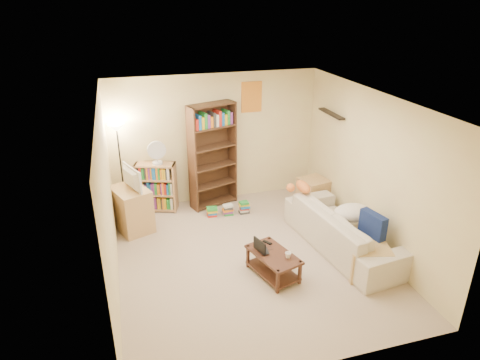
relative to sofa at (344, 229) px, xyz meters
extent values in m
plane|color=#BDAA8E|center=(-1.55, 0.15, -0.34)|extent=(4.50, 4.50, 0.00)
cube|color=beige|center=(-1.55, 2.40, 0.91)|extent=(4.00, 0.04, 2.50)
cube|color=beige|center=(-1.55, -2.10, 0.91)|extent=(4.00, 0.04, 2.50)
cube|color=beige|center=(-3.55, 0.15, 0.91)|extent=(0.04, 4.50, 2.50)
cube|color=beige|center=(0.45, 0.15, 0.91)|extent=(0.04, 4.50, 2.50)
cube|color=white|center=(-1.55, 0.15, 2.16)|extent=(4.00, 4.50, 0.04)
cube|color=red|center=(-0.83, 2.39, 1.68)|extent=(0.40, 0.02, 0.58)
cube|color=black|center=(0.37, 1.45, 1.51)|extent=(0.12, 0.80, 0.03)
imported|color=#B9AB9A|center=(0.00, 0.00, 0.00)|extent=(2.55, 1.48, 0.68)
cube|color=navy|center=(0.17, -0.49, 0.31)|extent=(0.23, 0.47, 0.40)
ellipsoid|color=white|center=(0.16, 0.08, 0.24)|extent=(0.63, 0.45, 0.27)
ellipsoid|color=orange|center=(-0.37, 0.86, 0.43)|extent=(0.45, 0.24, 0.17)
sphere|color=orange|center=(-0.61, 0.83, 0.45)|extent=(0.15, 0.15, 0.15)
cube|color=#412519|center=(-1.35, -0.38, 0.01)|extent=(0.69, 0.94, 0.04)
cube|color=#412519|center=(-1.35, -0.38, -0.27)|extent=(0.65, 0.89, 0.03)
cube|color=#412519|center=(-1.43, -0.79, -0.15)|extent=(0.04, 0.04, 0.37)
cube|color=#412519|center=(-1.06, -0.68, -0.15)|extent=(0.04, 0.04, 0.37)
cube|color=#412519|center=(-1.65, -0.09, -0.15)|extent=(0.04, 0.04, 0.37)
cube|color=#412519|center=(-1.27, 0.03, -0.15)|extent=(0.04, 0.04, 0.37)
imported|color=black|center=(-1.42, -0.26, 0.04)|extent=(0.33, 0.24, 0.02)
cube|color=white|center=(-1.54, -0.30, 0.14)|extent=(0.09, 0.27, 0.19)
imported|color=white|center=(-1.19, -0.54, 0.07)|extent=(0.17, 0.17, 0.08)
cube|color=black|center=(-1.34, -0.09, 0.04)|extent=(0.12, 0.15, 0.02)
cube|color=tan|center=(-3.25, 1.58, 0.05)|extent=(0.74, 0.86, 0.77)
imported|color=black|center=(-3.25, 1.58, 0.63)|extent=(0.74, 0.55, 0.39)
cube|color=#482C1C|center=(-1.67, 2.13, 0.66)|extent=(0.95, 0.57, 2.01)
cube|color=tan|center=(-2.75, 2.20, 0.13)|extent=(0.79, 0.51, 0.94)
cylinder|color=silver|center=(-2.69, 2.18, 0.62)|extent=(0.19, 0.19, 0.04)
cylinder|color=silver|center=(-2.69, 2.18, 0.72)|extent=(0.02, 0.02, 0.19)
cylinder|color=silver|center=(-2.69, 2.15, 0.88)|extent=(0.34, 0.06, 0.34)
cylinder|color=black|center=(-3.35, 2.20, -0.33)|extent=(0.26, 0.26, 0.03)
cylinder|color=black|center=(-3.35, 2.20, 0.48)|extent=(0.03, 0.03, 1.65)
cone|color=#FFF6C6|center=(-3.35, 2.20, 1.35)|extent=(0.30, 0.30, 0.13)
cube|color=tan|center=(0.17, 1.53, -0.06)|extent=(0.58, 0.58, 0.56)
cube|color=tan|center=(-0.03, -0.76, -0.10)|extent=(0.68, 0.62, 0.48)
cube|color=red|center=(-1.82, 1.65, -0.26)|extent=(0.20, 0.15, 0.17)
cube|color=#1966B2|center=(-1.51, 1.62, -0.24)|extent=(0.20, 0.15, 0.21)
cube|color=gold|center=(-1.20, 1.59, -0.22)|extent=(0.20, 0.15, 0.24)
camera|label=1|loc=(-3.27, -5.27, 3.48)|focal=32.00mm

